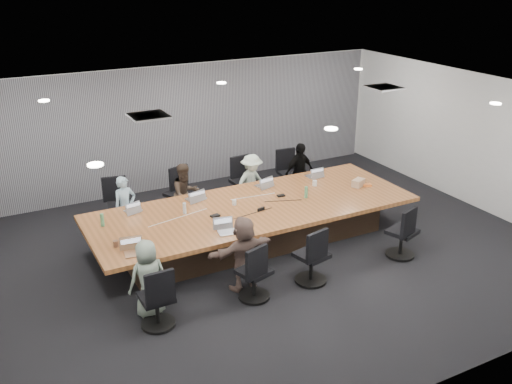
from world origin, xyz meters
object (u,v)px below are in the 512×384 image
chair_2 (244,185)px  laptop_2 (264,185)px  chair_0 (121,209)px  person_5 (244,253)px  chair_1 (180,198)px  chair_6 (311,259)px  chair_7 (402,236)px  person_1 (186,194)px  canvas_bag (358,183)px  person_4 (148,278)px  person_2 (252,183)px  bottle_clear (185,208)px  laptop_0 (133,211)px  person_0 (125,207)px  snack_packet (367,185)px  laptop_3 (313,176)px  bottle_green_left (102,220)px  laptop_1 (196,198)px  mug_brown (116,244)px  conference_table (253,223)px  person_3 (299,172)px  stapler (261,209)px  chair_5 (254,276)px  bottle_green_right (306,192)px  laptop_5 (229,232)px  chair_3 (291,177)px

chair_2 → laptop_2: chair_2 is taller
chair_0 → person_5: 3.26m
chair_1 → chair_6: chair_1 is taller
chair_2 → chair_7: 3.68m
person_1 → chair_0: bearing=150.5°
person_5 → canvas_bag: (3.18, 1.26, 0.19)m
chair_6 → chair_0: bearing=110.2°
laptop_2 → person_4: (-3.10, -2.15, -0.15)m
chair_7 → person_2: 3.36m
person_1 → bottle_clear: (-0.43, -1.08, 0.21)m
laptop_0 → person_4: (-0.43, -2.15, -0.15)m
person_0 → snack_packet: size_ratio=7.35×
laptop_3 → bottle_green_left: size_ratio=1.39×
bottle_green_left → laptop_1: bearing=11.4°
laptop_3 → snack_packet: size_ratio=1.90×
chair_1 → chair_7: chair_1 is taller
person_0 → bottle_green_left: (-0.64, -0.92, 0.25)m
laptop_3 → mug_brown: bearing=13.7°
conference_table → chair_1: chair_1 is taller
laptop_1 → person_2: 1.57m
person_3 → person_4: 5.05m
bottle_green_left → laptop_3: bearing=4.7°
laptop_3 → chair_6: bearing=55.1°
mug_brown → bottle_clear: bearing=25.9°
conference_table → chair_7: size_ratio=7.52×
stapler → person_5: bearing=-145.2°
chair_7 → laptop_1: (-2.87, 2.50, 0.35)m
laptop_2 → stapler: 1.23m
laptop_2 → canvas_bag: canvas_bag is taller
laptop_0 → chair_5: bearing=102.4°
chair_5 → bottle_green_left: bottle_green_left is taller
chair_2 → bottle_green_left: bearing=16.8°
bottle_green_right → chair_1: bearing=135.8°
person_4 → stapler: 2.71m
laptop_5 → snack_packet: bearing=20.6°
bottle_green_right → chair_5: bearing=-140.8°
chair_5 → chair_7: bearing=-16.9°
person_2 → person_4: 4.11m
person_1 → laptop_2: person_1 is taller
chair_6 → chair_7: 1.89m
stapler → person_0: bearing=126.0°
person_0 → person_4: (-0.43, -2.70, -0.01)m
laptop_5 → chair_7: bearing=-7.2°
chair_1 → laptop_2: size_ratio=2.53×
laptop_3 → laptop_5: same height
chair_2 → laptop_0: chair_2 is taller
conference_table → canvas_bag: canvas_bag is taller
chair_3 → bottle_green_right: bearing=72.1°
bottle_clear → canvas_bag: 3.56m
canvas_bag → person_5: bearing=-158.5°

